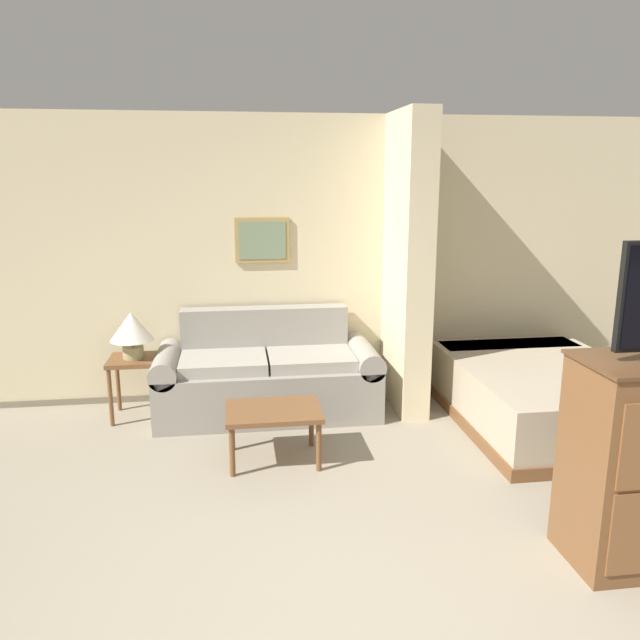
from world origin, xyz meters
name	(u,v)px	position (x,y,z in m)	size (l,w,h in m)	color
wall_back	(295,260)	(0.00, 3.49, 1.29)	(7.35, 0.16, 2.60)	beige
wall_partition_pillar	(407,264)	(0.95, 3.01, 1.30)	(0.24, 0.84, 2.60)	beige
couch	(267,376)	(-0.30, 3.00, 0.33)	(1.94, 0.84, 0.89)	gray
coffee_table	(273,415)	(-0.31, 2.02, 0.35)	(0.69, 0.51, 0.40)	brown
side_table	(135,368)	(-1.44, 3.03, 0.44)	(0.42, 0.42, 0.54)	brown
table_lamp	(132,329)	(-1.44, 3.03, 0.80)	(0.37, 0.37, 0.40)	tan
bed	(543,394)	(2.00, 2.42, 0.26)	(1.45, 1.95, 0.51)	brown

